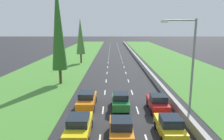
% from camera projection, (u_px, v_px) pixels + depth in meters
% --- Properties ---
extents(ground_plane, '(300.00, 300.00, 0.00)m').
position_uv_depth(ground_plane, '(115.00, 57.00, 59.60)').
color(ground_plane, '#28282B').
rests_on(ground_plane, ground).
extents(grass_verge_left, '(14.00, 140.00, 0.04)m').
position_uv_depth(grass_verge_left, '(70.00, 57.00, 59.60)').
color(grass_verge_left, '#478433').
rests_on(grass_verge_left, ground).
extents(grass_verge_right, '(14.00, 140.00, 0.04)m').
position_uv_depth(grass_verge_right, '(166.00, 57.00, 59.60)').
color(grass_verge_right, '#478433').
rests_on(grass_verge_right, ground).
extents(median_barrier, '(0.44, 120.00, 0.85)m').
position_uv_depth(median_barrier, '(135.00, 56.00, 59.52)').
color(median_barrier, '#9E9B93').
rests_on(median_barrier, ground).
extents(lane_markings, '(3.64, 116.00, 0.01)m').
position_uv_depth(lane_markings, '(115.00, 57.00, 59.60)').
color(lane_markings, white).
rests_on(lane_markings, ground).
extents(yellow_hatchback_right_lane, '(1.74, 3.90, 1.72)m').
position_uv_depth(yellow_hatchback_right_lane, '(170.00, 126.00, 15.99)').
color(yellow_hatchback_right_lane, yellow).
rests_on(yellow_hatchback_right_lane, ground).
extents(orange_hatchback_centre_lane, '(1.74, 3.90, 1.72)m').
position_uv_depth(orange_hatchback_centre_lane, '(121.00, 129.00, 15.61)').
color(orange_hatchback_centre_lane, orange).
rests_on(orange_hatchback_centre_lane, ground).
extents(yellow_sedan_left_lane, '(1.82, 4.50, 1.64)m').
position_uv_depth(yellow_sedan_left_lane, '(79.00, 126.00, 16.15)').
color(yellow_sedan_left_lane, yellow).
rests_on(yellow_sedan_left_lane, ground).
extents(green_hatchback_centre_lane, '(1.74, 3.90, 1.72)m').
position_uv_depth(green_hatchback_centre_lane, '(120.00, 101.00, 21.62)').
color(green_hatchback_centre_lane, '#237A33').
rests_on(green_hatchback_centre_lane, ground).
extents(red_hatchback_right_lane, '(1.74, 3.90, 1.72)m').
position_uv_depth(red_hatchback_right_lane, '(158.00, 103.00, 21.05)').
color(red_hatchback_right_lane, red).
rests_on(red_hatchback_right_lane, ground).
extents(orange_sedan_left_lane, '(1.82, 4.50, 1.64)m').
position_uv_depth(orange_sedan_left_lane, '(87.00, 99.00, 22.15)').
color(orange_sedan_left_lane, orange).
rests_on(orange_sedan_left_lane, ground).
extents(poplar_tree_second, '(2.17, 2.17, 14.79)m').
position_uv_depth(poplar_tree_second, '(58.00, 26.00, 29.92)').
color(poplar_tree_second, '#4C3823').
rests_on(poplar_tree_second, ground).
extents(poplar_tree_third, '(2.06, 2.06, 10.45)m').
position_uv_depth(poplar_tree_third, '(80.00, 36.00, 48.75)').
color(poplar_tree_third, '#4C3823').
rests_on(poplar_tree_third, ground).
extents(street_light_mast, '(3.20, 0.28, 9.00)m').
position_uv_depth(street_light_mast, '(189.00, 61.00, 19.16)').
color(street_light_mast, gray).
rests_on(street_light_mast, ground).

